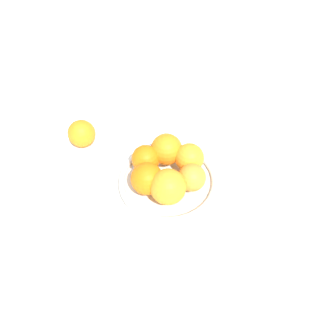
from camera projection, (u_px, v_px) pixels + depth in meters
ground_plane at (168, 185)px, 0.81m from camera, size 4.00×4.00×0.00m
fruit_bowl at (168, 181)px, 0.80m from camera, size 0.24×0.24×0.03m
orange_pile at (167, 168)px, 0.76m from camera, size 0.18×0.19×0.08m
stray_orange at (82, 134)px, 0.87m from camera, size 0.07×0.07×0.07m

